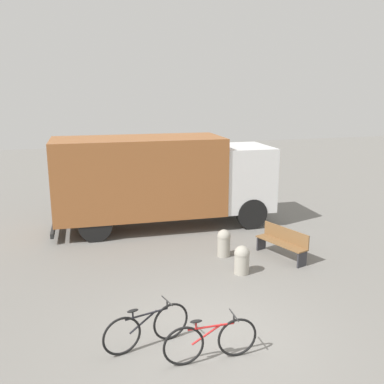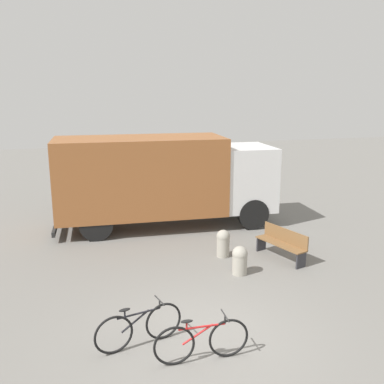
% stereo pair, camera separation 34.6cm
% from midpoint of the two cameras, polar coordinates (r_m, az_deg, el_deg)
% --- Properties ---
extents(ground_plane, '(60.00, 60.00, 0.00)m').
position_cam_midpoint_polar(ground_plane, '(8.83, 3.03, -18.68)').
color(ground_plane, slate).
extents(delivery_truck, '(7.66, 2.68, 3.15)m').
position_cam_midpoint_polar(delivery_truck, '(14.78, -3.18, 2.00)').
color(delivery_truck, '#99592D').
rests_on(delivery_truck, ground).
extents(park_bench, '(0.89, 1.72, 0.86)m').
position_cam_midpoint_polar(park_bench, '(12.52, 12.74, -6.59)').
color(park_bench, brown).
rests_on(park_bench, ground).
extents(bicycle_near, '(1.70, 0.54, 0.84)m').
position_cam_midpoint_polar(bicycle_near, '(8.39, -5.84, -17.46)').
color(bicycle_near, black).
rests_on(bicycle_near, ground).
extents(bicycle_middle, '(1.74, 0.44, 0.84)m').
position_cam_midpoint_polar(bicycle_middle, '(7.97, 2.61, -19.22)').
color(bicycle_middle, black).
rests_on(bicycle_middle, ground).
extents(bollard_near_bench, '(0.41, 0.41, 0.77)m').
position_cam_midpoint_polar(bollard_near_bench, '(11.33, 7.27, -8.91)').
color(bollard_near_bench, '#9E998C').
rests_on(bollard_near_bench, ground).
extents(bollard_far_bench, '(0.39, 0.39, 0.80)m').
position_cam_midpoint_polar(bollard_far_bench, '(12.42, 4.97, -6.70)').
color(bollard_far_bench, '#9E998C').
rests_on(bollard_far_bench, ground).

